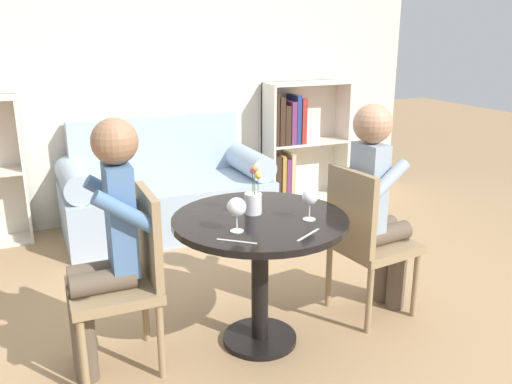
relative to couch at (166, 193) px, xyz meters
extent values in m
plane|color=tan|center=(0.00, -1.88, -0.31)|extent=(16.00, 16.00, 0.00)
cube|color=beige|center=(0.00, 0.43, 1.04)|extent=(5.20, 0.05, 2.70)
cylinder|color=black|center=(0.00, -1.88, 0.39)|extent=(0.90, 0.90, 0.03)
cylinder|color=black|center=(0.00, -1.88, 0.04)|extent=(0.09, 0.09, 0.65)
cylinder|color=black|center=(0.00, -1.88, -0.30)|extent=(0.40, 0.40, 0.03)
cube|color=#9EB2C6|center=(0.00, -0.05, -0.10)|extent=(1.66, 0.80, 0.42)
cube|color=#9EB2C6|center=(0.00, 0.27, 0.36)|extent=(1.44, 0.16, 0.50)
cylinder|color=#9EB2C6|center=(-0.72, -0.05, 0.22)|extent=(0.22, 0.72, 0.22)
cylinder|color=#9EB2C6|center=(0.72, -0.05, 0.22)|extent=(0.22, 0.72, 0.22)
cube|color=silver|center=(-1.06, 0.24, 0.26)|extent=(0.02, 0.28, 1.15)
cube|color=silver|center=(1.46, 0.37, 0.26)|extent=(0.82, 0.02, 1.15)
cube|color=silver|center=(1.06, 0.24, 0.26)|extent=(0.02, 0.28, 1.15)
cube|color=silver|center=(1.86, 0.24, 0.26)|extent=(0.02, 0.28, 1.15)
cube|color=silver|center=(1.46, 0.24, -0.30)|extent=(0.78, 0.28, 0.02)
cube|color=silver|center=(1.46, 0.24, 0.26)|extent=(0.78, 0.28, 0.02)
cube|color=silver|center=(1.46, 0.24, 0.83)|extent=(0.78, 0.28, 0.02)
cube|color=#332319|center=(1.11, 0.23, -0.06)|extent=(0.05, 0.23, 0.46)
cube|color=olive|center=(1.17, 0.23, -0.06)|extent=(0.04, 0.23, 0.46)
cube|color=#602D5B|center=(1.22, 0.23, -0.08)|extent=(0.05, 0.23, 0.43)
cube|color=tan|center=(1.27, 0.23, -0.05)|extent=(0.04, 0.23, 0.47)
cube|color=#332319|center=(1.10, 0.23, 0.51)|extent=(0.03, 0.23, 0.48)
cube|color=#332319|center=(1.15, 0.23, 0.50)|extent=(0.05, 0.23, 0.44)
cube|color=#332319|center=(1.21, 0.23, 0.46)|extent=(0.05, 0.23, 0.36)
cube|color=#602D5B|center=(1.27, 0.23, 0.47)|extent=(0.05, 0.23, 0.40)
cube|color=navy|center=(1.32, 0.23, 0.50)|extent=(0.04, 0.23, 0.45)
cube|color=maroon|center=(1.37, 0.23, 0.49)|extent=(0.05, 0.23, 0.42)
cylinder|color=#937A56|center=(-0.92, -1.61, -0.11)|extent=(0.04, 0.04, 0.40)
cylinder|color=#937A56|center=(-0.92, -1.97, -0.11)|extent=(0.04, 0.04, 0.40)
cylinder|color=#937A56|center=(-0.56, -1.62, -0.11)|extent=(0.04, 0.04, 0.40)
cylinder|color=#937A56|center=(-0.57, -1.97, -0.11)|extent=(0.04, 0.04, 0.40)
cube|color=#937A56|center=(-0.74, -1.79, 0.11)|extent=(0.43, 0.43, 0.05)
cube|color=#937A56|center=(-0.55, -1.80, 0.36)|extent=(0.05, 0.38, 0.45)
cylinder|color=#937A56|center=(0.94, -2.01, -0.11)|extent=(0.04, 0.04, 0.40)
cylinder|color=#937A56|center=(0.90, -1.65, -0.11)|extent=(0.04, 0.04, 0.40)
cylinder|color=#937A56|center=(0.58, -2.05, -0.11)|extent=(0.04, 0.04, 0.40)
cylinder|color=#937A56|center=(0.54, -1.70, -0.11)|extent=(0.04, 0.04, 0.40)
cube|color=#937A56|center=(0.74, -1.85, 0.11)|extent=(0.47, 0.47, 0.05)
cube|color=#937A56|center=(0.55, -1.87, 0.36)|extent=(0.08, 0.38, 0.45)
cylinder|color=brown|center=(-0.90, -1.73, -0.09)|extent=(0.11, 0.11, 0.45)
cylinder|color=brown|center=(-0.90, -1.84, -0.09)|extent=(0.11, 0.11, 0.45)
cylinder|color=brown|center=(-0.79, -1.73, 0.19)|extent=(0.30, 0.12, 0.11)
cylinder|color=brown|center=(-0.79, -1.84, 0.19)|extent=(0.30, 0.12, 0.11)
cube|color=#4C709E|center=(-0.68, -1.79, 0.46)|extent=(0.12, 0.20, 0.54)
cylinder|color=#4C709E|center=(-0.68, -1.66, 0.54)|extent=(0.29, 0.08, 0.23)
cylinder|color=#4C709E|center=(-0.68, -1.93, 0.54)|extent=(0.29, 0.08, 0.23)
sphere|color=#936B4C|center=(-0.68, -1.79, 0.84)|extent=(0.21, 0.21, 0.21)
cylinder|color=brown|center=(0.91, -1.88, -0.09)|extent=(0.11, 0.11, 0.45)
cylinder|color=brown|center=(0.89, -1.77, -0.09)|extent=(0.11, 0.11, 0.45)
cylinder|color=brown|center=(0.80, -1.89, 0.19)|extent=(0.31, 0.14, 0.11)
cylinder|color=brown|center=(0.78, -1.78, 0.19)|extent=(0.31, 0.14, 0.11)
cube|color=#93A3B2|center=(0.68, -1.85, 0.46)|extent=(0.14, 0.21, 0.53)
cylinder|color=#93A3B2|center=(0.70, -1.99, 0.54)|extent=(0.29, 0.10, 0.23)
cylinder|color=#93A3B2|center=(0.66, -1.72, 0.54)|extent=(0.29, 0.10, 0.23)
sphere|color=tan|center=(0.68, -1.85, 0.83)|extent=(0.22, 0.22, 0.22)
cylinder|color=white|center=(-0.18, -2.01, 0.41)|extent=(0.06, 0.06, 0.00)
cylinder|color=white|center=(-0.18, -2.01, 0.45)|extent=(0.01, 0.01, 0.08)
sphere|color=white|center=(-0.18, -2.01, 0.52)|extent=(0.09, 0.09, 0.09)
sphere|color=beige|center=(-0.18, -2.01, 0.51)|extent=(0.07, 0.07, 0.07)
cylinder|color=white|center=(0.21, -2.01, 0.41)|extent=(0.06, 0.06, 0.00)
cylinder|color=white|center=(0.21, -2.01, 0.45)|extent=(0.01, 0.01, 0.08)
sphere|color=white|center=(0.21, -2.01, 0.52)|extent=(0.08, 0.08, 0.08)
sphere|color=#E58E75|center=(0.21, -2.01, 0.51)|extent=(0.06, 0.06, 0.06)
cylinder|color=silver|center=(-0.01, -1.81, 0.46)|extent=(0.09, 0.09, 0.11)
cylinder|color=#4C7A42|center=(-0.01, -1.83, 0.58)|extent=(0.01, 0.01, 0.14)
sphere|color=#E07F4C|center=(-0.01, -1.83, 0.65)|extent=(0.04, 0.04, 0.04)
cylinder|color=#4C7A42|center=(0.00, -1.79, 0.57)|extent=(0.01, 0.01, 0.11)
sphere|color=#D16684|center=(0.00, -1.79, 0.63)|extent=(0.04, 0.04, 0.04)
cylinder|color=#4C7A42|center=(0.02, -1.82, 0.56)|extent=(0.00, 0.00, 0.10)
sphere|color=#EACC4C|center=(0.02, -1.82, 0.61)|extent=(0.04, 0.04, 0.04)
cube|color=silver|center=(0.10, -2.19, 0.40)|extent=(0.17, 0.10, 0.00)
cube|color=silver|center=(-0.23, -2.13, 0.40)|extent=(0.15, 0.13, 0.00)
camera|label=1|loc=(-1.08, -4.23, 1.33)|focal=38.00mm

